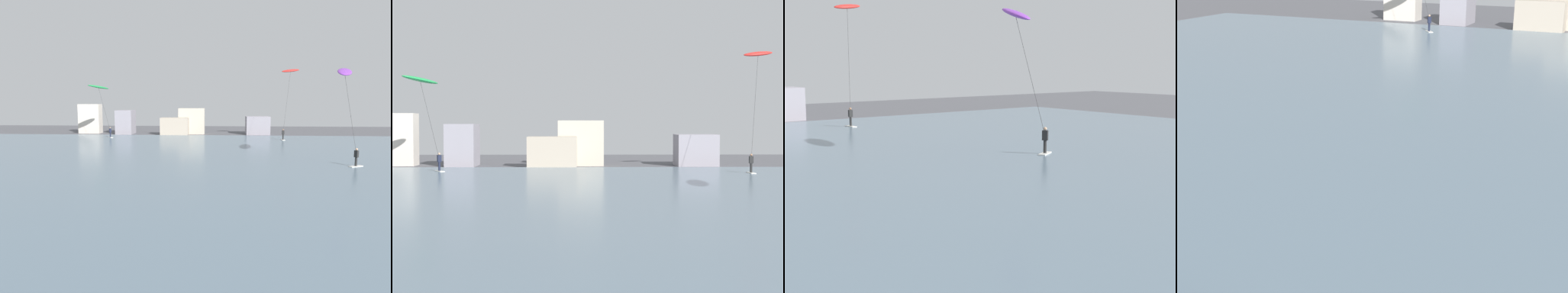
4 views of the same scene
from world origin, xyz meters
TOP-DOWN VIEW (x-y plane):
  - water_bay at (0.00, 30.44)m, footprint 84.00×52.00m
  - far_shore_buildings at (-5.10, 59.37)m, footprint 34.54×5.23m
  - kitesurfer_purple at (15.40, 29.98)m, footprint 2.72×4.55m
  - kitesurfer_green at (-14.56, 50.51)m, footprint 3.44×3.85m
  - kitesurfer_red at (14.72, 51.92)m, footprint 3.06×4.26m

SIDE VIEW (x-z plane):
  - water_bay at x=0.00m, z-range 0.00..0.10m
  - far_shore_buildings at x=-5.10m, z-range -0.60..4.75m
  - kitesurfer_green at x=-14.56m, z-range 3.35..11.77m
  - kitesurfer_purple at x=15.40m, z-range 3.46..12.61m
  - kitesurfer_red at x=14.72m, z-range 3.94..14.81m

